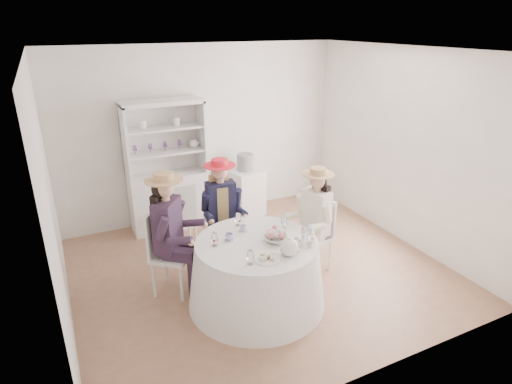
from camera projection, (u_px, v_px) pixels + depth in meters
name	position (u px, v px, depth m)	size (l,w,h in m)	color
ground	(259.00, 270.00, 5.52)	(4.50, 4.50, 0.00)	#865E43
ceiling	(260.00, 50.00, 4.51)	(4.50, 4.50, 0.00)	white
wall_back	(203.00, 134.00, 6.69)	(4.50, 4.50, 0.00)	silver
wall_front	(373.00, 246.00, 3.35)	(4.50, 4.50, 0.00)	silver
wall_left	(50.00, 205.00, 4.10)	(4.50, 4.50, 0.00)	silver
wall_right	(405.00, 148.00, 5.93)	(4.50, 4.50, 0.00)	silver
tea_table	(257.00, 273.00, 4.76)	(1.54, 1.54, 0.77)	white
hutch	(168.00, 184.00, 6.46)	(1.18, 0.50, 1.96)	silver
side_table	(245.00, 192.00, 7.00)	(0.49, 0.49, 0.77)	silver
hatbox	(245.00, 162.00, 6.81)	(0.27, 0.27, 0.27)	black
guest_left	(170.00, 227.00, 4.79)	(0.64, 0.61, 1.49)	silver
guest_mid	(221.00, 206.00, 5.43)	(0.52, 0.54, 1.42)	silver
guest_right	(314.00, 215.00, 5.26)	(0.56, 0.52, 1.38)	silver
spare_chair	(182.00, 213.00, 5.94)	(0.40, 0.40, 0.95)	silver
teacup_a	(229.00, 237.00, 4.64)	(0.09, 0.09, 0.07)	white
teacup_b	(243.00, 229.00, 4.84)	(0.07, 0.07, 0.07)	white
teacup_c	(275.00, 233.00, 4.75)	(0.08, 0.08, 0.06)	white
flower_bowl	(275.00, 240.00, 4.60)	(0.24, 0.24, 0.06)	white
flower_arrangement	(276.00, 233.00, 4.63)	(0.18, 0.17, 0.07)	#D86C77
table_teapot	(289.00, 247.00, 4.34)	(0.27, 0.19, 0.20)	white
sandwich_plate	(267.00, 258.00, 4.28)	(0.28, 0.28, 0.06)	white
cupcake_stand	(307.00, 238.00, 4.55)	(0.22, 0.22, 0.20)	white
stemware_set	(257.00, 236.00, 4.59)	(0.94, 0.91, 0.15)	white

